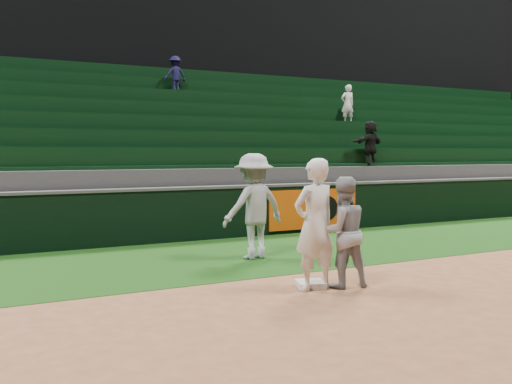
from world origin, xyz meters
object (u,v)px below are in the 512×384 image
base_coach (254,206)px  first_base (310,284)px  baserunner (342,232)px  first_baseman (315,224)px

base_coach → first_base: bearing=76.3°
first_base → baserunner: baserunner is taller
first_base → first_baseman: bearing=-102.8°
baserunner → base_coach: bearing=-76.5°
first_base → base_coach: (0.30, 2.46, 0.97)m
baserunner → first_baseman: bearing=5.8°
baserunner → first_base: bearing=-13.2°
first_baseman → base_coach: bearing=-102.9°
first_baseman → baserunner: 0.50m
first_base → base_coach: base_coach is taller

